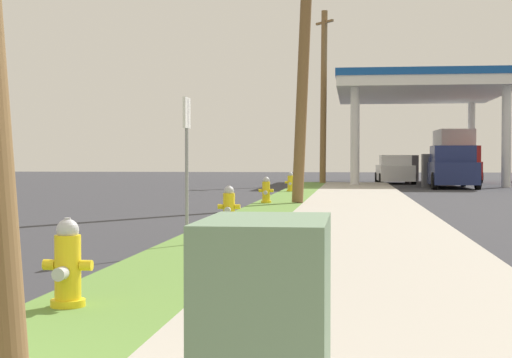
{
  "coord_description": "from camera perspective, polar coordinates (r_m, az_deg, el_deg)",
  "views": [
    {
      "loc": [
        2.79,
        -3.18,
        1.36
      ],
      "look_at": [
        0.72,
        13.95,
        0.93
      ],
      "focal_mm": 56.18,
      "sensor_mm": 36.0,
      "label": 1
    }
  ],
  "objects": [
    {
      "name": "car_white_by_near_pump",
      "position": [
        45.0,
        9.85,
        0.6
      ],
      "size": [
        2.08,
        4.56,
        1.57
      ],
      "color": "white",
      "rests_on": "ground"
    },
    {
      "name": "truck_red_on_apron",
      "position": [
        48.83,
        13.99,
        1.54
      ],
      "size": [
        2.3,
        6.46,
        3.11
      ],
      "color": "red",
      "rests_on": "ground"
    },
    {
      "name": "street_sign_post",
      "position": [
        11.53,
        -4.96,
        2.81
      ],
      "size": [
        0.05,
        0.36,
        2.12
      ],
      "color": "gray",
      "rests_on": "grass_verge"
    },
    {
      "name": "utility_pole_background",
      "position": [
        41.85,
        4.84,
        5.95
      ],
      "size": [
        0.96,
        1.18,
        8.92
      ],
      "color": "olive",
      "rests_on": "grass_verge"
    },
    {
      "name": "truck_navy_at_forecourt",
      "position": [
        38.66,
        13.64,
        0.73
      ],
      "size": [
        2.19,
        5.43,
        1.97
      ],
      "color": "navy",
      "rests_on": "ground"
    },
    {
      "name": "fire_hydrant_second",
      "position": [
        14.92,
        -1.94,
        -2.07
      ],
      "size": [
        0.42,
        0.38,
        0.74
      ],
      "color": "yellow",
      "rests_on": "grass_verge"
    },
    {
      "name": "fire_hydrant_fourth",
      "position": [
        30.66,
        2.47,
        -0.28
      ],
      "size": [
        0.42,
        0.37,
        0.74
      ],
      "color": "yellow",
      "rests_on": "grass_verge"
    },
    {
      "name": "fire_hydrant_third",
      "position": [
        22.54,
        0.72,
        -0.89
      ],
      "size": [
        0.42,
        0.37,
        0.74
      ],
      "color": "yellow",
      "rests_on": "grass_verge"
    },
    {
      "name": "utility_pole_midground",
      "position": [
        23.18,
        3.53,
        11.25
      ],
      "size": [
        1.08,
        1.35,
        10.21
      ],
      "color": "brown",
      "rests_on": "grass_verge"
    },
    {
      "name": "fire_hydrant_nearest",
      "position": [
        6.91,
        -13.27,
        -6.18
      ],
      "size": [
        0.42,
        0.38,
        0.74
      ],
      "color": "yellow",
      "rests_on": "grass_verge"
    }
  ]
}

